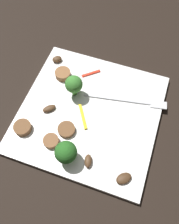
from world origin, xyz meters
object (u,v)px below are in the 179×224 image
plate (90,113)px  fork (131,101)px  mushroom_3 (124,178)px  pepper_strip_1 (83,117)px  broccoli_floret_1 (66,152)px  mushroom_1 (88,161)px  sausage_slice_1 (51,141)px  pepper_strip_0 (91,73)px  sausage_slice_2 (66,130)px  sausage_slice_3 (23,128)px  sausage_slice_0 (63,74)px  mushroom_2 (57,59)px  mushroom_0 (49,109)px  broccoli_floret_0 (74,85)px

plate → fork: (0.08, 0.05, 0.01)m
mushroom_3 → pepper_strip_1: mushroom_3 is taller
plate → broccoli_floret_1: broccoli_floret_1 is taller
broccoli_floret_1 → mushroom_1: (0.04, 0.01, -0.03)m
sausage_slice_1 → pepper_strip_0: size_ratio=0.69×
plate → sausage_slice_2: bearing=-118.0°
fork → sausage_slice_3: sausage_slice_3 is taller
sausage_slice_0 → broccoli_floret_1: bearing=-65.3°
sausage_slice_3 → mushroom_1: same height
fork → sausage_slice_2: 0.15m
mushroom_2 → mushroom_0: bearing=-74.3°
mushroom_3 → sausage_slice_2: bearing=157.7°
fork → pepper_strip_1: size_ratio=3.07×
mushroom_3 → pepper_strip_0: mushroom_3 is taller
sausage_slice_2 → mushroom_1: size_ratio=1.35×
sausage_slice_3 → pepper_strip_1: size_ratio=0.61×
broccoli_floret_1 → sausage_slice_3: broccoli_floret_1 is taller
sausage_slice_3 → mushroom_3: 0.22m
plate → pepper_strip_0: (-0.03, 0.10, 0.01)m
plate → sausage_slice_0: sausage_slice_0 is taller
mushroom_3 → mushroom_2: bearing=136.0°
mushroom_0 → sausage_slice_1: bearing=-63.0°
plate → mushroom_3: size_ratio=9.64×
mushroom_2 → mushroom_3: (0.22, -0.22, -0.00)m
plate → mushroom_3: 0.15m
broccoli_floret_1 → sausage_slice_2: 0.06m
sausage_slice_2 → plate: bearing=62.0°
broccoli_floret_0 → sausage_slice_3: size_ratio=1.56×
broccoli_floret_0 → plate: bearing=-35.2°
broccoli_floret_0 → mushroom_1: (0.08, -0.13, -0.03)m
mushroom_1 → sausage_slice_1: bearing=170.5°
fork → mushroom_1: size_ratio=6.91×
sausage_slice_2 → fork: bearing=46.0°
mushroom_1 → pepper_strip_0: (-0.06, 0.20, -0.00)m
broccoli_floret_0 → broccoli_floret_1: 0.15m
broccoli_floret_1 → sausage_slice_1: 0.05m
sausage_slice_1 → mushroom_0: size_ratio=1.09×
sausage_slice_3 → sausage_slice_0: bearing=80.1°
fork → mushroom_0: 0.18m
sausage_slice_0 → mushroom_0: (0.01, -0.09, -0.00)m
sausage_slice_3 → mushroom_2: same height
broccoli_floret_0 → sausage_slice_1: broccoli_floret_0 is taller
sausage_slice_0 → mushroom_0: size_ratio=1.23×
broccoli_floret_0 → mushroom_3: 0.21m
broccoli_floret_1 → sausage_slice_3: (-0.11, 0.03, -0.03)m
mushroom_2 → mushroom_3: 0.31m
sausage_slice_1 → sausage_slice_3: sausage_slice_3 is taller
fork → pepper_strip_0: same height
broccoli_floret_1 → plate: bearing=86.0°
sausage_slice_1 → mushroom_1: (0.08, -0.01, 0.00)m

